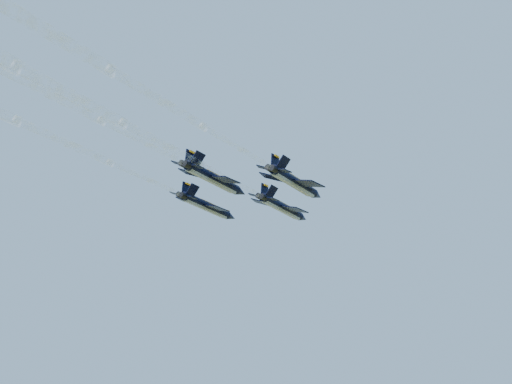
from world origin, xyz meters
The scene contains 6 objects.
jet_lead centered at (1.25, 12.93, 105.59)m, with size 12.83×17.51×5.44m.
jet_left centered at (-11.55, 4.53, 105.59)m, with size 12.83×17.51×5.44m.
jet_right centered at (9.85, 1.40, 105.59)m, with size 12.83×17.51×5.44m.
jet_slot centered at (-1.69, -7.48, 105.59)m, with size 12.83×17.51×5.44m.
smoke_trail_lead centered at (-4.24, -40.46, 105.63)m, with size 9.24×70.66×2.77m.
smoke_trail_right centered at (4.36, -51.99, 105.63)m, with size 9.24×70.66×2.77m.
Camera 1 is at (51.85, -84.50, 69.07)m, focal length 40.00 mm.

